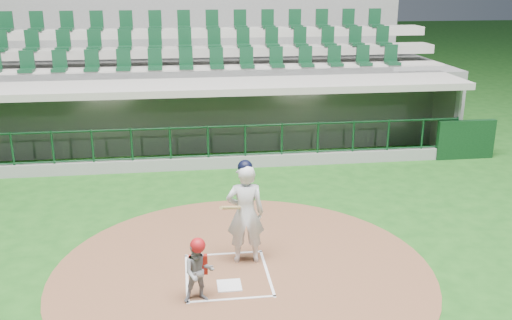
{
  "coord_description": "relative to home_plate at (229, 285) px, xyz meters",
  "views": [
    {
      "loc": [
        -0.74,
        -9.74,
        5.32
      ],
      "look_at": [
        0.93,
        2.6,
        1.3
      ],
      "focal_mm": 40.0,
      "sensor_mm": 36.0,
      "label": 1
    }
  ],
  "objects": [
    {
      "name": "home_plate",
      "position": [
        0.0,
        0.0,
        0.0
      ],
      "size": [
        0.43,
        0.43,
        0.02
      ],
      "primitive_type": "cube",
      "color": "silver",
      "rests_on": "dirt_circle"
    },
    {
      "name": "seating_deck",
      "position": [
        0.0,
        11.61,
        1.4
      ],
      "size": [
        17.0,
        6.72,
        5.15
      ],
      "color": "slate",
      "rests_on": "ground"
    },
    {
      "name": "catcher",
      "position": [
        -0.55,
        -0.41,
        0.57
      ],
      "size": [
        0.56,
        0.45,
        1.18
      ],
      "color": "gray",
      "rests_on": "dirt_circle"
    },
    {
      "name": "dirt_circle",
      "position": [
        0.3,
        0.5,
        -0.02
      ],
      "size": [
        7.2,
        7.2,
        0.01
      ],
      "primitive_type": "cylinder",
      "color": "brown",
      "rests_on": "ground"
    },
    {
      "name": "batter_box_chalk",
      "position": [
        0.0,
        0.4,
        -0.0
      ],
      "size": [
        1.55,
        1.8,
        0.01
      ],
      "color": "silver",
      "rests_on": "ground"
    },
    {
      "name": "ground",
      "position": [
        0.0,
        0.7,
        -0.02
      ],
      "size": [
        120.0,
        120.0,
        0.0
      ],
      "primitive_type": "plane",
      "color": "#174915",
      "rests_on": "ground"
    },
    {
      "name": "batter",
      "position": [
        0.4,
        0.92,
        1.02
      ],
      "size": [
        0.92,
        0.9,
        2.07
      ],
      "color": "silver",
      "rests_on": "dirt_circle"
    },
    {
      "name": "dugout_structure",
      "position": [
        0.05,
        8.53,
        0.93
      ],
      "size": [
        16.4,
        3.7,
        3.0
      ],
      "color": "gray",
      "rests_on": "ground"
    }
  ]
}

